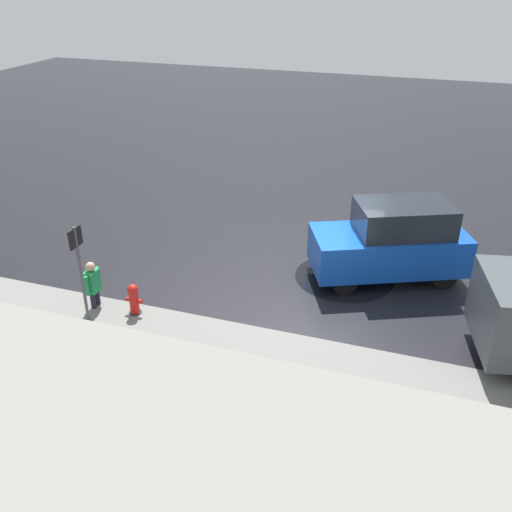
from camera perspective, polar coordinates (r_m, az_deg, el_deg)
The scene contains 8 objects.
ground_plane at distance 15.01m, azimuth 6.85°, elevation -2.47°, with size 60.00×60.00×0.00m, color black.
kerb_strip at distance 11.63m, azimuth 2.25°, elevation -12.28°, with size 24.00×3.20×0.04m, color slate.
moving_hatchback at distance 15.04m, azimuth 13.47°, elevation 1.42°, with size 4.25×3.17×2.06m.
fire_hydrant at distance 13.65m, azimuth -12.12°, elevation -4.30°, with size 0.42×0.31×0.80m.
pedestrian at distance 14.01m, azimuth -16.01°, elevation -2.57°, with size 0.25×0.57×1.22m.
metal_railing at distance 10.03m, azimuth 5.76°, elevation -14.77°, with size 9.80×0.04×1.05m.
sign_post at distance 13.10m, azimuth -17.27°, elevation -0.49°, with size 0.07×0.44×2.40m.
puddle_patch at distance 15.25m, azimuth 8.82°, elevation -2.07°, with size 2.61×2.61×0.01m, color black.
Camera 1 is at (-2.43, 12.79, 7.47)m, focal length 40.00 mm.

